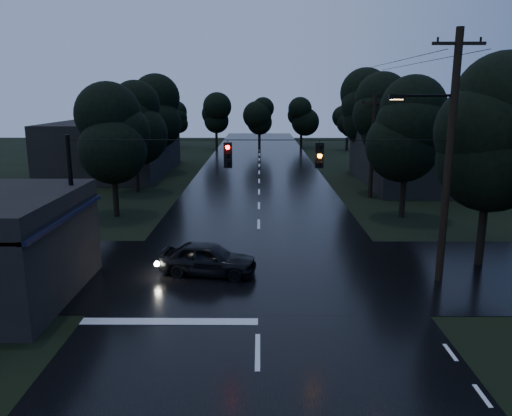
{
  "coord_description": "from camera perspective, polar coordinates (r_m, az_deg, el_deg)",
  "views": [
    {
      "loc": [
        0.05,
        -8.59,
        7.56
      ],
      "look_at": [
        -0.11,
        13.28,
        2.54
      ],
      "focal_mm": 35.0,
      "sensor_mm": 36.0,
      "label": 1
    }
  ],
  "objects": [
    {
      "name": "tree_right_b",
      "position": [
        39.78,
        14.55,
        10.25
      ],
      "size": [
        4.48,
        4.48,
        9.44
      ],
      "color": "black",
      "rests_on": "ground"
    },
    {
      "name": "tree_left_a",
      "position": [
        31.98,
        -16.19,
        8.26
      ],
      "size": [
        3.92,
        3.92,
        8.26
      ],
      "color": "black",
      "rests_on": "ground"
    },
    {
      "name": "building_far_right",
      "position": [
        45.13,
        18.52,
        5.43
      ],
      "size": [
        10.0,
        14.0,
        4.4
      ],
      "primitive_type": "cube",
      "color": "black",
      "rests_on": "ground"
    },
    {
      "name": "tree_left_b",
      "position": [
        39.82,
        -13.8,
        9.76
      ],
      "size": [
        4.2,
        4.2,
        8.85
      ],
      "color": "black",
      "rests_on": "ground"
    },
    {
      "name": "anchor_pole_left",
      "position": [
        21.48,
        -20.17,
        -0.14
      ],
      "size": [
        0.18,
        0.18,
        6.0
      ],
      "primitive_type": "cylinder",
      "color": "black",
      "rests_on": "ground"
    },
    {
      "name": "utility_pole_far",
      "position": [
        37.68,
        13.17,
        6.97
      ],
      "size": [
        2.0,
        0.3,
        7.5
      ],
      "color": "black",
      "rests_on": "ground"
    },
    {
      "name": "car",
      "position": [
        21.47,
        -5.51,
        -5.76
      ],
      "size": [
        4.36,
        2.37,
        1.41
      ],
      "primitive_type": "imported",
      "rotation": [
        0.0,
        0.0,
        1.39
      ],
      "color": "black",
      "rests_on": "ground"
    },
    {
      "name": "tree_corner_near",
      "position": [
        23.82,
        25.37,
        7.92
      ],
      "size": [
        4.48,
        4.48,
        9.44
      ],
      "color": "black",
      "rests_on": "ground"
    },
    {
      "name": "tree_right_c",
      "position": [
        49.65,
        12.47,
        11.24
      ],
      "size": [
        4.76,
        4.76,
        10.03
      ],
      "color": "black",
      "rests_on": "ground"
    },
    {
      "name": "tree_right_a",
      "position": [
        31.93,
        16.91,
        8.88
      ],
      "size": [
        4.2,
        4.2,
        8.85
      ],
      "color": "black",
      "rests_on": "ground"
    },
    {
      "name": "main_road",
      "position": [
        39.32,
        0.35,
        1.83
      ],
      "size": [
        12.0,
        120.0,
        0.02
      ],
      "primitive_type": "cube",
      "color": "black",
      "rests_on": "ground"
    },
    {
      "name": "tree_left_c",
      "position": [
        49.68,
        -11.69,
        10.85
      ],
      "size": [
        4.48,
        4.48,
        9.44
      ],
      "color": "black",
      "rests_on": "ground"
    },
    {
      "name": "utility_pole_main",
      "position": [
        21.05,
        21.0,
        5.79
      ],
      "size": [
        3.5,
        0.3,
        10.0
      ],
      "color": "black",
      "rests_on": "ground"
    },
    {
      "name": "cross_street",
      "position": [
        21.93,
        0.27,
        -7.25
      ],
      "size": [
        60.0,
        9.0,
        0.02
      ],
      "primitive_type": "cube",
      "color": "black",
      "rests_on": "ground"
    },
    {
      "name": "span_signals",
      "position": [
        19.72,
        1.9,
        6.17
      ],
      "size": [
        15.0,
        0.37,
        1.12
      ],
      "color": "black",
      "rests_on": "ground"
    },
    {
      "name": "building_far_left",
      "position": [
        50.83,
        -15.73,
        6.72
      ],
      "size": [
        10.0,
        16.0,
        5.0
      ],
      "primitive_type": "cube",
      "color": "black",
      "rests_on": "ground"
    }
  ]
}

